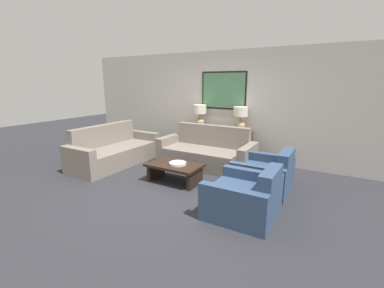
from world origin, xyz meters
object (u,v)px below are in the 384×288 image
Objects in this scene: table_lamp_left at (200,114)px; couch_by_side at (114,152)px; armchair_near_camera at (245,198)px; couch_by_back_wall at (207,153)px; console_table at (218,144)px; coffee_table at (175,169)px; decorative_bowl at (178,163)px; armchair_near_back_wall at (265,175)px; table_lamp_right at (240,117)px.

table_lamp_left is 2.30m from couch_by_side.
couch_by_back_wall is at bearing 131.18° from armchair_near_camera.
console_table is 1.53× the size of coffee_table.
table_lamp_left is 2.06m from decorative_bowl.
console_table is 2.83m from armchair_near_camera.
table_lamp_left reaches higher than armchair_near_camera.
couch_by_side is 3.50m from armchair_near_back_wall.
table_lamp_right is at bearing 50.21° from couch_by_back_wall.
armchair_near_camera reaches higher than decorative_bowl.
table_lamp_right is at bearing 71.10° from coffee_table.
couch_by_back_wall is 2.19m from couch_by_side.
table_lamp_left is at bearing 147.71° from armchair_near_back_wall.
coffee_table is (-0.63, -1.84, -0.84)m from table_lamp_right.
table_lamp_right reaches higher than decorative_bowl.
coffee_table is at bearing 175.32° from decorative_bowl.
table_lamp_left is at bearing 129.79° from couch_by_back_wall.
coffee_table is (1.88, -0.23, -0.03)m from couch_by_side.
armchair_near_camera is at bearing -57.56° from console_table.
couch_by_back_wall is at bearing 156.83° from armchair_near_back_wall.
table_lamp_left and table_lamp_right have the same top height.
couch_by_back_wall is (0.54, -0.65, -0.81)m from table_lamp_left.
table_lamp_right is (0.54, -0.00, 0.73)m from console_table.
decorative_bowl is at bearing -160.21° from armchair_near_back_wall.
console_table is at bearing 0.00° from table_lamp_left.
armchair_near_back_wall reaches higher than decorative_bowl.
console_table is 1.64× the size of armchair_near_camera.
couch_by_side is 3.57m from armchair_near_camera.
console_table is 0.73× the size of couch_by_back_wall.
decorative_bowl is (1.96, -0.23, 0.09)m from couch_by_side.
console_table is 2.00m from armchair_near_back_wall.
armchair_near_back_wall is at bearing -40.64° from console_table.
armchair_near_back_wall is (1.60, 0.54, -0.01)m from coffee_table.
armchair_near_camera is at bearing -90.00° from armchair_near_back_wall.
coffee_table is at bearing -108.90° from table_lamp_right.
couch_by_back_wall is at bearing 85.79° from coffee_table.
coffee_table is (-0.09, -1.84, -0.11)m from console_table.
couch_by_side is (-1.43, -1.62, -0.81)m from table_lamp_left.
decorative_bowl is at bearing -73.85° from table_lamp_left.
decorative_bowl is at bearing 160.64° from armchair_near_camera.
armchair_near_back_wall is at bearing -53.23° from table_lamp_right.
table_lamp_right reaches higher than couch_by_side.
couch_by_side is 1.90m from coffee_table.
table_lamp_right is 1.79× the size of decorative_bowl.
couch_by_side reaches higher than coffee_table.
armchair_near_back_wall is at bearing 18.67° from coffee_table.
couch_by_back_wall is at bearing 26.15° from couch_by_side.
table_lamp_right is at bearing 73.40° from decorative_bowl.
decorative_bowl is 0.34× the size of armchair_near_back_wall.
couch_by_side is at bearing 173.27° from decorative_bowl.
couch_by_side reaches higher than console_table.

